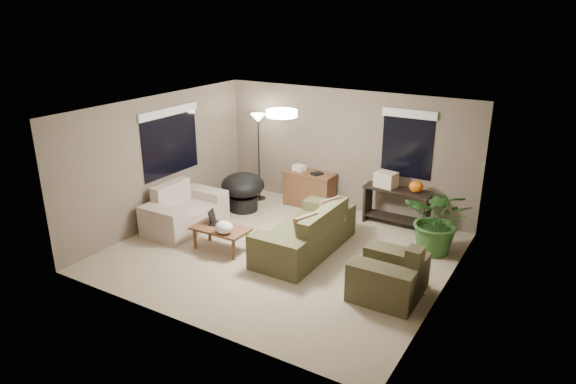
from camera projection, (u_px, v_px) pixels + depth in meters
The scene contains 20 objects.
room_shell at pixel (282, 184), 8.54m from camera, with size 5.50×5.50×5.50m.
main_sofa at pixel (307, 236), 8.89m from camera, with size 0.95×2.20×0.85m.
throw_pillows at pixel (321, 220), 8.65m from camera, with size 0.39×1.40×0.47m.
loveseat at pixel (184, 213), 9.88m from camera, with size 0.90×1.60×0.85m.
armchair at pixel (389, 277), 7.52m from camera, with size 0.95×1.00×0.85m.
coffee_table at pixel (221, 231), 8.93m from camera, with size 1.00×0.55×0.42m.
laptop at pixel (216, 221), 9.05m from camera, with size 0.41×0.29×0.24m.
plastic_bag at pixel (224, 227), 8.65m from camera, with size 0.31×0.28×0.22m, color white.
desk at pixel (309, 189), 10.92m from camera, with size 1.10×0.50×0.75m.
desk_papers at pixel (303, 169), 10.85m from camera, with size 0.72×0.31×0.12m.
console_table at pixel (397, 204), 9.92m from camera, with size 1.30×0.40×0.75m.
pumpkin at pixel (416, 187), 9.61m from camera, with size 0.27×0.27×0.22m, color orange.
cardboard_box at pixel (386, 180), 9.89m from camera, with size 0.39×0.30×0.30m, color beige.
papasan_chair at pixel (243, 189), 10.67m from camera, with size 1.14×1.14×0.80m.
floor_lamp at pixel (258, 128), 10.92m from camera, with size 0.32×0.32×1.91m.
ceiling_fixture at pixel (282, 113), 8.13m from camera, with size 0.50×0.50×0.10m, color white.
houseplant at pixel (439, 227), 8.78m from camera, with size 1.11×1.24×0.97m, color #2D5923.
cat_scratching_post at pixel (419, 276), 7.72m from camera, with size 0.32×0.32×0.50m.
window_left at pixel (170, 130), 9.91m from camera, with size 0.05×1.56×1.33m.
window_back at pixel (408, 133), 9.73m from camera, with size 1.06×0.05×1.33m.
Camera 1 is at (4.23, -6.88, 4.03)m, focal length 32.00 mm.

